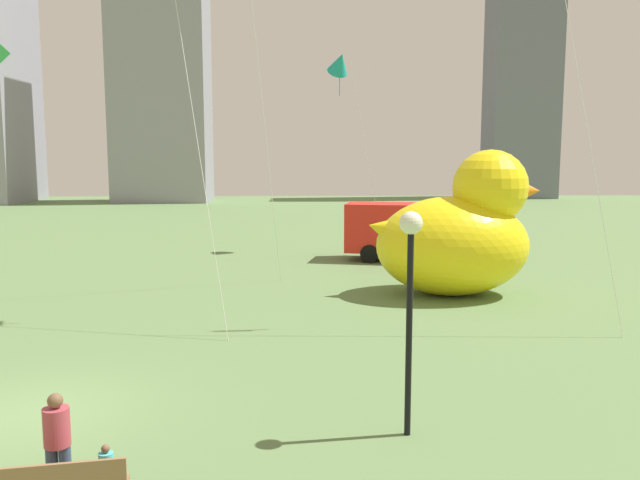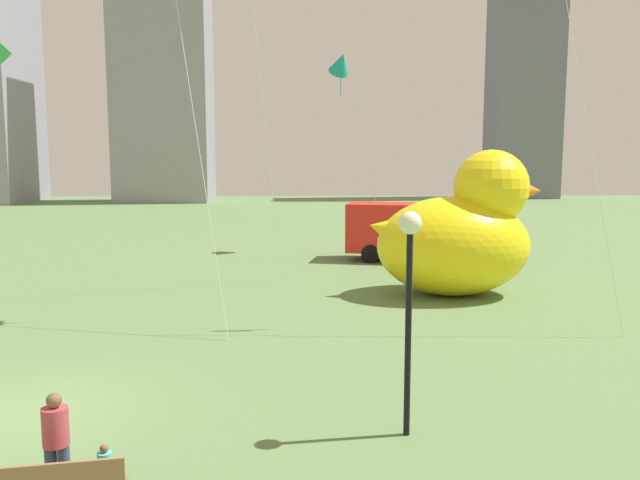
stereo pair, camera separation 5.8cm
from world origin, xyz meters
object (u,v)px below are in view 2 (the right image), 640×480
at_px(giant_inflatable_duck, 459,234).
at_px(kite_teal, 341,63).
at_px(person_adult, 56,439).
at_px(person_child, 105,470).
at_px(lamppost, 409,270).
at_px(box_truck, 406,232).

height_order(giant_inflatable_duck, kite_teal, kite_teal).
bearing_deg(giant_inflatable_duck, person_adult, -123.87).
height_order(person_child, kite_teal, kite_teal).
bearing_deg(lamppost, giant_inflatable_duck, 72.57).
distance_m(box_truck, kite_teal, 9.72).
relative_size(lamppost, box_truck, 0.66).
height_order(giant_inflatable_duck, lamppost, giant_inflatable_duck).
distance_m(person_adult, person_child, 0.93).
height_order(person_adult, kite_teal, kite_teal).
relative_size(person_adult, kite_teal, 0.15).
distance_m(person_child, lamppost, 6.07).
xyz_separation_m(person_adult, lamppost, (5.77, 2.05, 2.25)).
distance_m(giant_inflatable_duck, kite_teal, 14.22).
xyz_separation_m(lamppost, box_truck, (3.08, 20.27, -1.72)).
bearing_deg(box_truck, lamppost, -98.65).
xyz_separation_m(person_child, kite_teal, (4.98, 25.87, 9.54)).
relative_size(person_adult, box_truck, 0.26).
distance_m(person_adult, lamppost, 6.52).
relative_size(lamppost, kite_teal, 0.39).
bearing_deg(kite_teal, box_truck, -47.20).
bearing_deg(person_adult, lamppost, 19.55).
bearing_deg(kite_teal, person_child, -100.89).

